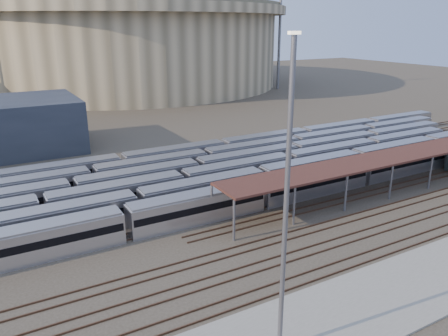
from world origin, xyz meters
TOP-DOWN VIEW (x-y plane):
  - ground at (0.00, 0.00)m, footprint 420.00×420.00m
  - apron at (-5.00, -15.00)m, footprint 50.00×9.00m
  - subway_trains at (-0.14, 18.50)m, footprint 125.70×23.90m
  - inspection_shed at (22.00, 4.00)m, footprint 60.30×6.00m
  - empty_tracks at (0.00, -5.00)m, footprint 170.00×9.62m
  - stadium at (25.00, 140.00)m, footprint 124.00×124.00m
  - floodlight_2 at (70.00, 100.00)m, footprint 4.00×1.00m
  - floodlight_3 at (-10.00, 160.00)m, footprint 4.00×1.00m
  - yard_light_pole at (-14.12, -15.80)m, footprint 0.80×0.36m

SIDE VIEW (x-z plane):
  - ground at x=0.00m, z-range 0.00..0.00m
  - empty_tracks at x=0.00m, z-range 0.00..0.18m
  - apron at x=-5.00m, z-range 0.00..0.20m
  - subway_trains at x=-0.14m, z-range 0.00..3.60m
  - inspection_shed at x=22.00m, z-range 2.33..7.63m
  - yard_light_pole at x=-14.12m, z-range 0.28..23.38m
  - stadium at x=25.00m, z-range 0.22..32.72m
  - floodlight_2 at x=70.00m, z-range 1.45..39.85m
  - floodlight_3 at x=-10.00m, z-range 1.45..39.85m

